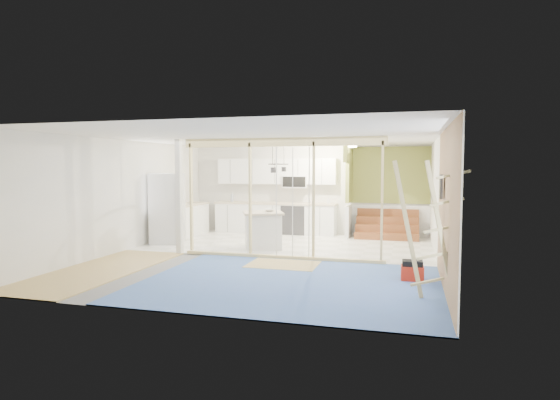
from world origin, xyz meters
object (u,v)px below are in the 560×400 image
(fridge, at_px, (168,209))
(toolbox, at_px, (412,271))
(ladder, at_px, (428,230))
(island, at_px, (263,231))

(fridge, height_order, toolbox, fridge)
(toolbox, relative_size, ladder, 0.19)
(island, distance_m, ladder, 5.13)
(island, bearing_deg, ladder, -67.13)
(ladder, bearing_deg, island, 120.45)
(toolbox, height_order, ladder, ladder)
(ladder, bearing_deg, toolbox, 84.14)
(fridge, bearing_deg, island, -18.32)
(fridge, distance_m, ladder, 7.27)
(ladder, bearing_deg, fridge, 134.18)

